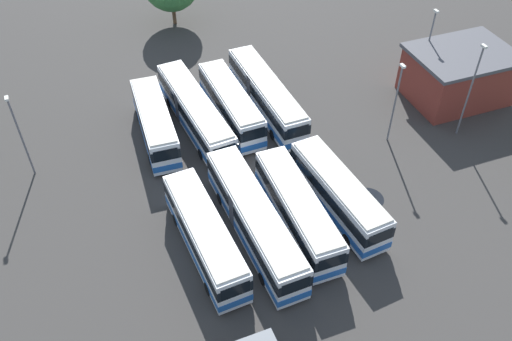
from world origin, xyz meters
The scene contains 16 objects.
ground_plane centered at (0.00, 0.00, 0.00)m, with size 92.31×92.31×0.00m, color #383533.
bus_row0_slot0 centered at (-7.06, -5.68, 1.82)m, with size 10.75×3.13×3.45m.
bus_row0_slot1 centered at (-7.31, -1.87, 1.83)m, with size 13.86×3.54×3.45m.
bus_row0_slot2 centered at (-7.21, 1.61, 1.83)m, with size 11.28×2.79×3.45m.
bus_row0_slot3 centered at (-7.45, 5.26, 1.83)m, with size 13.76×2.77×3.45m.
bus_row1_slot0 centered at (7.17, -5.48, 1.83)m, with size 11.42×3.14×3.45m.
bus_row1_slot1 centered at (6.99, -1.62, 1.83)m, with size 13.78×2.93×3.45m.
bus_row1_slot2 centered at (7.34, 1.75, 1.83)m, with size 11.45×2.72×3.45m.
bus_row1_slot3 centered at (6.92, 5.40, 1.83)m, with size 11.01×3.38×3.45m.
depot_building centered at (-2.76, 23.66, 2.54)m, with size 7.51×9.79×5.04m.
lamp_post_far_corner centered at (-5.87, 21.78, 4.52)m, with size 0.56×0.28×8.22m.
lamp_post_mid_lot centered at (0.79, 13.91, 4.37)m, with size 0.56×0.28×7.91m.
lamp_post_near_entrance centered at (-6.34, -16.58, 4.35)m, with size 0.56×0.28×7.88m.
lamp_post_by_building centered at (2.33, 20.40, 5.01)m, with size 0.56×0.28×9.19m.
puddle_near_shelter centered at (0.20, 3.01, 0.00)m, with size 2.36×2.36×0.01m, color black.
puddle_between_rows centered at (6.78, 8.44, 0.00)m, with size 2.57×2.57×0.01m, color black.
Camera 1 is at (32.13, -11.36, 31.74)m, focal length 38.09 mm.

